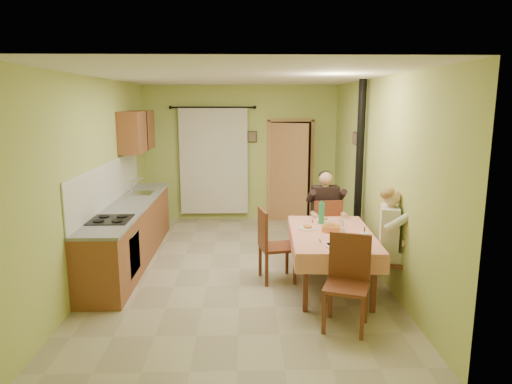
{
  "coord_description": "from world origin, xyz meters",
  "views": [
    {
      "loc": [
        0.07,
        -6.5,
        2.45
      ],
      "look_at": [
        0.25,
        0.1,
        1.15
      ],
      "focal_mm": 32.0,
      "sensor_mm": 36.0,
      "label": 1
    }
  ],
  "objects_px": {
    "dining_table": "(331,260)",
    "man_far": "(325,206)",
    "stove_flue": "(358,193)",
    "chair_near": "(346,302)",
    "man_right": "(392,230)",
    "chair_left": "(276,260)",
    "chair_right": "(390,275)",
    "chair_far": "(325,242)"
  },
  "relations": [
    {
      "from": "dining_table",
      "to": "man_far",
      "type": "xyz_separation_m",
      "value": [
        0.1,
        1.07,
        0.5
      ]
    },
    {
      "from": "dining_table",
      "to": "stove_flue",
      "type": "relative_size",
      "value": 0.66
    },
    {
      "from": "dining_table",
      "to": "man_far",
      "type": "bearing_deg",
      "value": 87.34
    },
    {
      "from": "chair_near",
      "to": "man_right",
      "type": "relative_size",
      "value": 0.74
    },
    {
      "from": "dining_table",
      "to": "chair_near",
      "type": "xyz_separation_m",
      "value": [
        -0.05,
        -1.14,
        -0.09
      ]
    },
    {
      "from": "dining_table",
      "to": "man_right",
      "type": "distance_m",
      "value": 0.91
    },
    {
      "from": "chair_near",
      "to": "man_right",
      "type": "distance_m",
      "value": 1.24
    },
    {
      "from": "chair_left",
      "to": "stove_flue",
      "type": "xyz_separation_m",
      "value": [
        1.39,
        1.07,
        0.73
      ]
    },
    {
      "from": "chair_left",
      "to": "man_far",
      "type": "distance_m",
      "value": 1.3
    },
    {
      "from": "chair_right",
      "to": "stove_flue",
      "type": "bearing_deg",
      "value": 15.65
    },
    {
      "from": "dining_table",
      "to": "chair_left",
      "type": "height_order",
      "value": "chair_left"
    },
    {
      "from": "chair_right",
      "to": "man_far",
      "type": "distance_m",
      "value": 1.64
    },
    {
      "from": "chair_left",
      "to": "man_far",
      "type": "relative_size",
      "value": 0.74
    },
    {
      "from": "chair_left",
      "to": "chair_near",
      "type": "bearing_deg",
      "value": 15.19
    },
    {
      "from": "stove_flue",
      "to": "dining_table",
      "type": "bearing_deg",
      "value": -116.95
    },
    {
      "from": "chair_far",
      "to": "man_right",
      "type": "distance_m",
      "value": 1.62
    },
    {
      "from": "chair_far",
      "to": "man_far",
      "type": "xyz_separation_m",
      "value": [
        -0.0,
        0.01,
        0.59
      ]
    },
    {
      "from": "chair_left",
      "to": "stove_flue",
      "type": "bearing_deg",
      "value": 116.93
    },
    {
      "from": "chair_left",
      "to": "man_right",
      "type": "xyz_separation_m",
      "value": [
        1.41,
        -0.58,
        0.59
      ]
    },
    {
      "from": "stove_flue",
      "to": "chair_right",
      "type": "bearing_deg",
      "value": -88.79
    },
    {
      "from": "dining_table",
      "to": "chair_left",
      "type": "distance_m",
      "value": 0.77
    },
    {
      "from": "chair_left",
      "to": "man_far",
      "type": "height_order",
      "value": "man_far"
    },
    {
      "from": "dining_table",
      "to": "chair_far",
      "type": "xyz_separation_m",
      "value": [
        0.1,
        1.06,
        -0.09
      ]
    },
    {
      "from": "man_right",
      "to": "stove_flue",
      "type": "xyz_separation_m",
      "value": [
        -0.02,
        1.65,
        0.15
      ]
    },
    {
      "from": "stove_flue",
      "to": "chair_near",
      "type": "bearing_deg",
      "value": -106.23
    },
    {
      "from": "chair_right",
      "to": "man_far",
      "type": "height_order",
      "value": "man_far"
    },
    {
      "from": "chair_near",
      "to": "stove_flue",
      "type": "height_order",
      "value": "stove_flue"
    },
    {
      "from": "chair_right",
      "to": "man_far",
      "type": "bearing_deg",
      "value": 37.47
    },
    {
      "from": "dining_table",
      "to": "chair_far",
      "type": "distance_m",
      "value": 1.07
    },
    {
      "from": "chair_far",
      "to": "man_right",
      "type": "bearing_deg",
      "value": -71.29
    },
    {
      "from": "dining_table",
      "to": "chair_far",
      "type": "bearing_deg",
      "value": 87.21
    },
    {
      "from": "man_right",
      "to": "stove_flue",
      "type": "bearing_deg",
      "value": 15.14
    },
    {
      "from": "chair_left",
      "to": "stove_flue",
      "type": "relative_size",
      "value": 0.37
    },
    {
      "from": "chair_far",
      "to": "chair_near",
      "type": "xyz_separation_m",
      "value": [
        -0.15,
        -2.2,
        0.0
      ]
    },
    {
      "from": "chair_far",
      "to": "chair_right",
      "type": "height_order",
      "value": "chair_right"
    },
    {
      "from": "chair_left",
      "to": "man_right",
      "type": "relative_size",
      "value": 0.74
    },
    {
      "from": "chair_far",
      "to": "dining_table",
      "type": "bearing_deg",
      "value": -99.7
    },
    {
      "from": "chair_far",
      "to": "stove_flue",
      "type": "xyz_separation_m",
      "value": [
        0.56,
        0.26,
        0.73
      ]
    },
    {
      "from": "chair_near",
      "to": "chair_left",
      "type": "distance_m",
      "value": 1.54
    },
    {
      "from": "chair_near",
      "to": "chair_right",
      "type": "relative_size",
      "value": 1.02
    },
    {
      "from": "chair_right",
      "to": "chair_far",
      "type": "bearing_deg",
      "value": 37.65
    },
    {
      "from": "chair_left",
      "to": "man_far",
      "type": "xyz_separation_m",
      "value": [
        0.82,
        0.82,
        0.59
      ]
    }
  ]
}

